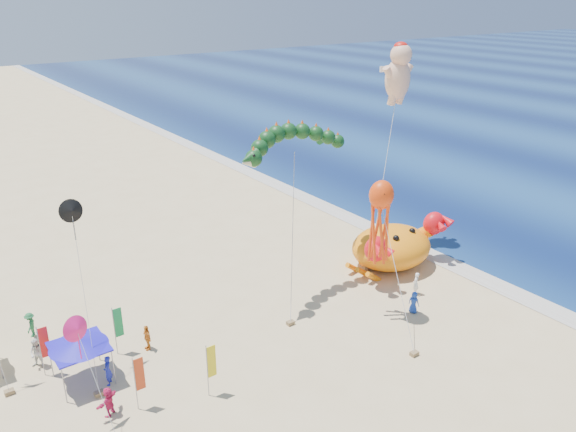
# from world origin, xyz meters

# --- Properties ---
(ground) EXTENTS (320.00, 320.00, 0.00)m
(ground) POSITION_xyz_m (0.00, 0.00, 0.00)
(ground) COLOR #D1B784
(ground) RESTS_ON ground
(foam_strip) EXTENTS (320.00, 320.00, 0.00)m
(foam_strip) POSITION_xyz_m (12.00, 0.00, 0.01)
(foam_strip) COLOR silver
(foam_strip) RESTS_ON ground
(crab_inflatable) EXTENTS (9.08, 6.23, 3.98)m
(crab_inflatable) POSITION_xyz_m (7.93, 1.69, 1.75)
(crab_inflatable) COLOR orange
(crab_inflatable) RESTS_ON ground
(dragon_kite) EXTENTS (10.20, 6.80, 11.73)m
(dragon_kite) POSITION_xyz_m (-0.22, 3.92, 10.61)
(dragon_kite) COLOR #0E3614
(dragon_kite) RESTS_ON ground
(cherub_kite) EXTENTS (7.07, 4.90, 16.71)m
(cherub_kite) POSITION_xyz_m (11.68, 5.93, 14.37)
(cherub_kite) COLOR #F5B895
(cherub_kite) RESTS_ON ground
(octopus_kite) EXTENTS (2.55, 5.93, 9.43)m
(octopus_kite) POSITION_xyz_m (1.94, -2.58, 7.09)
(octopus_kite) COLOR #F5410C
(octopus_kite) RESTS_ON ground
(canopy_blue) EXTENTS (3.18, 3.18, 2.71)m
(canopy_blue) POSITION_xyz_m (-16.36, 1.68, 2.44)
(canopy_blue) COLOR gray
(canopy_blue) RESTS_ON ground
(feather_flags) EXTENTS (7.32, 7.07, 3.20)m
(feather_flags) POSITION_xyz_m (-14.28, 0.14, 2.01)
(feather_flags) COLOR gray
(feather_flags) RESTS_ON ground
(beachgoers) EXTENTS (25.09, 13.21, 1.84)m
(beachgoers) POSITION_xyz_m (-12.48, 1.75, 0.85)
(beachgoers) COLOR #1D27AA
(beachgoers) RESTS_ON ground
(small_kites) EXTENTS (6.65, 9.92, 10.01)m
(small_kites) POSITION_xyz_m (-17.50, 2.04, 6.77)
(small_kites) COLOR black
(small_kites) RESTS_ON ground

